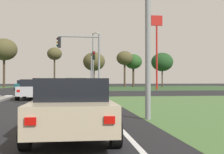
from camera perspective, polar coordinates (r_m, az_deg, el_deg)
The scene contains 27 objects.
ground_plane at distance 32.91m, azimuth -16.83°, elevation -3.14°, with size 200.00×200.00×0.00m, color black.
grass_verge_far_right at distance 60.31m, azimuth 12.23°, elevation -2.04°, with size 35.00×35.00×0.01m, color #2D4C28.
median_island_far at distance 57.69m, azimuth -12.62°, elevation -2.03°, with size 1.20×36.00×0.14m, color #ADA89E.
lane_dash_second at distance 13.02m, azimuth -16.25°, elevation -6.87°, with size 0.14×2.00×0.01m, color silver.
lane_dash_third at distance 18.94m, azimuth -13.35°, elevation -4.94°, with size 0.14×2.00×0.01m, color silver.
lane_dash_fourth at distance 24.90m, azimuth -11.84°, elevation -3.93°, with size 0.14×2.00×0.01m, color silver.
edge_line_right at distance 14.53m, azimuth -1.96°, elevation -6.26°, with size 0.14×24.00×0.01m, color silver.
stop_bar_near at distance 25.50m, azimuth -11.05°, elevation -3.86°, with size 6.40×0.50×0.01m, color silver.
crosswalk_bar_sixth at distance 27.94m, azimuth -19.95°, elevation -3.55°, with size 0.70×2.80×0.01m, color silver.
crosswalk_bar_seventh at distance 27.71m, azimuth -17.63°, elevation -3.59°, with size 0.70×2.80×0.01m, color silver.
crosswalk_bar_eighth at distance 27.52m, azimuth -15.27°, elevation -3.61°, with size 0.70×2.80×0.01m, color silver.
car_white_second at distance 22.78m, azimuth -7.20°, elevation -2.20°, with size 1.95×4.47×1.61m.
car_silver_third at distance 22.78m, azimuth -15.21°, elevation -2.30°, with size 2.03×4.46×1.50m.
car_beige_fourth at distance 7.42m, azimuth -7.83°, elevation -5.78°, with size 2.06×4.40×1.46m.
car_teal_fifth at distance 45.51m, azimuth -17.02°, elevation -1.51°, with size 2.00×4.36×1.47m.
car_navy_sixth at distance 64.89m, azimuth -14.17°, elevation -1.24°, with size 2.03×4.51×1.55m.
traffic_signal_near_right at distance 25.92m, azimuth -5.56°, elevation 4.55°, with size 3.86×0.32×5.56m.
traffic_signal_far_right at distance 36.93m, azimuth -3.91°, elevation 2.68°, with size 0.32×5.68×5.11m.
street_lamp_third at distance 44.88m, azimuth -3.68°, elevation 3.76°, with size 0.90×2.01×8.77m.
pedestrian_at_median at distance 41.08m, azimuth -15.15°, elevation -0.93°, with size 0.34×0.34×1.81m.
fastfood_pole_sign at distance 47.16m, azimuth 8.78°, elevation 8.04°, with size 1.80×0.40×11.78m.
treeline_second at distance 63.84m, azimuth -20.46°, elevation 5.06°, with size 5.30×5.30×10.08m.
treeline_third at distance 65.07m, azimuth -11.24°, elevation 4.42°, with size 3.23×3.23×8.71m.
treeline_fourth at distance 65.72m, azimuth -3.56°, elevation 3.04°, with size 4.95×4.95×7.83m.
treeline_fifth at distance 66.30m, azimuth 4.22°, elevation 3.00°, with size 3.96×3.96×7.45m.
treeline_sixth at distance 64.15m, azimuth 2.50°, elevation 3.69°, with size 3.61×3.61×7.95m.
treeline_seventh at distance 64.99m, azimuth 9.84°, elevation 2.92°, with size 4.81×4.81×7.58m.
Camera 1 is at (5.56, -2.40, 1.41)m, focal length 46.48 mm.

